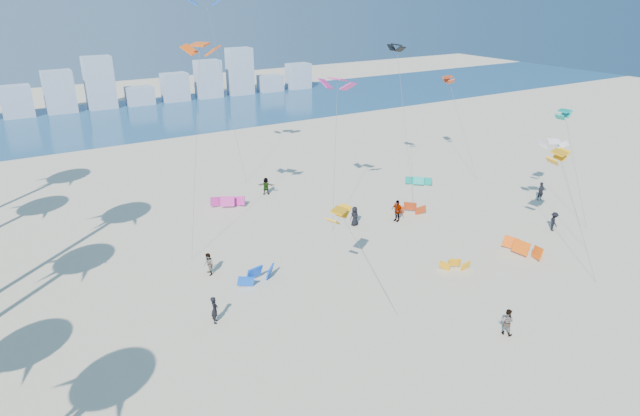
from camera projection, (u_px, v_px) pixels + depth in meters
ocean at (108, 121)px, 82.45m from camera, size 220.00×220.00×0.00m
kitesurfer_near at (215, 310)px, 32.69m from camera, size 0.65×0.75×1.73m
kitesurfer_mid at (507, 322)px, 31.61m from camera, size 0.89×0.98×1.63m
kitesurfers_far at (375, 211)px, 47.06m from camera, size 32.59×21.36×1.91m
grounded_kites at (373, 226)px, 45.17m from camera, size 25.48×23.42×1.05m
flying_kites at (368, 79)px, 44.91m from camera, size 32.85×34.60×18.59m
distant_skyline at (84, 91)px, 88.62m from camera, size 85.00×3.00×8.40m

